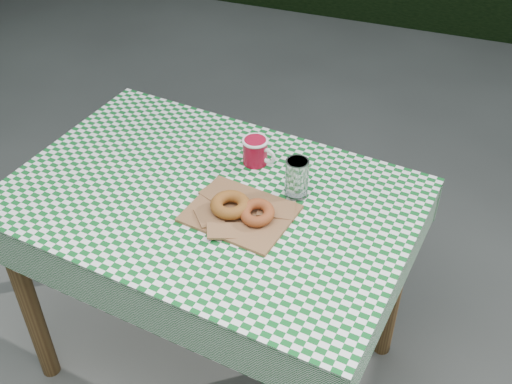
# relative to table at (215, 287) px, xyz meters

# --- Properties ---
(ground) EXTENTS (60.00, 60.00, 0.00)m
(ground) POSITION_rel_table_xyz_m (0.00, 0.16, -0.38)
(ground) COLOR #4A4A46
(ground) RESTS_ON ground
(table) EXTENTS (1.20, 0.88, 0.75)m
(table) POSITION_rel_table_xyz_m (0.00, 0.00, 0.00)
(table) COLOR #54361C
(table) RESTS_ON ground
(tablecloth) EXTENTS (1.22, 0.90, 0.01)m
(tablecloth) POSITION_rel_table_xyz_m (-0.00, 0.00, 0.38)
(tablecloth) COLOR #0D571E
(tablecloth) RESTS_ON table
(paper_bag) EXTENTS (0.31, 0.26, 0.01)m
(paper_bag) POSITION_rel_table_xyz_m (0.11, -0.05, 0.39)
(paper_bag) COLOR olive
(paper_bag) RESTS_ON tablecloth
(bagel_front) EXTENTS (0.14, 0.14, 0.03)m
(bagel_front) POSITION_rel_table_xyz_m (0.09, -0.05, 0.41)
(bagel_front) COLOR brown
(bagel_front) RESTS_ON paper_bag
(bagel_back) EXTENTS (0.10, 0.10, 0.03)m
(bagel_back) POSITION_rel_table_xyz_m (0.16, -0.05, 0.41)
(bagel_back) COLOR #94441E
(bagel_back) RESTS_ON paper_bag
(coffee_mug) EXTENTS (0.18, 0.18, 0.08)m
(coffee_mug) POSITION_rel_table_xyz_m (0.07, 0.19, 0.42)
(coffee_mug) COLOR maroon
(coffee_mug) RESTS_ON tablecloth
(drinking_glass) EXTENTS (0.08, 0.08, 0.12)m
(drinking_glass) POSITION_rel_table_xyz_m (0.23, 0.09, 0.44)
(drinking_glass) COLOR silver
(drinking_glass) RESTS_ON tablecloth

